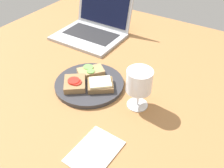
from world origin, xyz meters
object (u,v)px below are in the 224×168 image
Objects in this scene: sandwich_with_tomato at (75,83)px; wine_glass at (139,83)px; sandwich_with_cheese at (100,84)px; laptop at (94,27)px; sandwich_with_cucumber at (91,71)px; napkin at (95,152)px; plate at (89,84)px.

sandwich_with_tomato is 24.89cm from wine_glass.
sandwich_with_cheese is at bearing -178.50° from wine_glass.
sandwich_with_cheese is 0.37× the size of laptop.
sandwich_with_cucumber is (-8.09, 5.00, -0.26)cm from sandwich_with_cheese.
laptop reaches higher than napkin.
laptop is at bearing 125.91° from napkin.
napkin is (-1.06, -23.72, -9.68)cm from wine_glass.
wine_glass is (23.39, 4.87, 6.98)cm from sandwich_with_tomato.
wine_glass reaches higher than sandwich_with_tomato.
napkin is at bearing -50.36° from plate.
wine_glass is at bearing 11.77° from sandwich_with_tomato.
sandwich_with_tomato is (-2.85, -4.66, 2.10)cm from plate.
laptop is (-19.83, 39.37, 0.99)cm from sandwich_with_tomato.
sandwich_with_cucumber is 9.49cm from sandwich_with_tomato.
plate is 1.68× the size of napkin.
sandwich_with_cucumber is 0.36× the size of laptop.
sandwich_with_tomato is 0.77× the size of napkin.
laptop reaches higher than wine_glass.
laptop is at bearing 116.74° from sandwich_with_tomato.
wine_glass reaches higher than plate.
plate is 2.18× the size of sandwich_with_tomato.
plate is 5.84cm from sandwich_with_cheese.
laptop is (-43.22, 34.50, -5.99)cm from wine_glass.
wine_glass reaches higher than sandwich_with_cucumber.
sandwich_with_cheese is 44.83cm from laptop.
wine_glass is at bearing 87.44° from napkin.
sandwich_with_tomato reaches higher than plate.
sandwich_with_cheese is 0.77× the size of napkin.
sandwich_with_cheese is (5.45, -0.18, 2.11)cm from plate.
plate is 22.46cm from wine_glass.
sandwich_with_cucumber is 0.97× the size of sandwich_with_tomato.
sandwich_with_tomato is 29.34cm from napkin.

